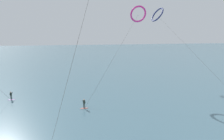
% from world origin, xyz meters
% --- Properties ---
extents(sea_water, '(400.00, 200.00, 0.08)m').
position_xyz_m(sea_water, '(0.00, 106.32, 0.04)').
color(sea_water, slate).
rests_on(sea_water, ground).
extents(surfer_coral, '(1.40, 0.73, 1.70)m').
position_xyz_m(surfer_coral, '(-4.50, 23.52, 0.82)').
color(surfer_coral, '#EA7260').
rests_on(surfer_coral, ground).
extents(surfer_violet, '(1.40, 0.64, 1.70)m').
position_xyz_m(surfer_violet, '(-18.31, 30.65, 0.82)').
color(surfer_violet, purple).
rests_on(surfer_violet, ground).
extents(kite_magenta, '(14.98, 11.12, 19.02)m').
position_xyz_m(kite_magenta, '(8.58, 33.78, 17.17)').
color(kite_magenta, '#CC288E').
rests_on(kite_magenta, ground).
extents(kite_navy, '(3.15, 35.76, 19.96)m').
position_xyz_m(kite_navy, '(16.93, 41.64, 17.96)').
color(kite_navy, navy).
rests_on(kite_navy, ground).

